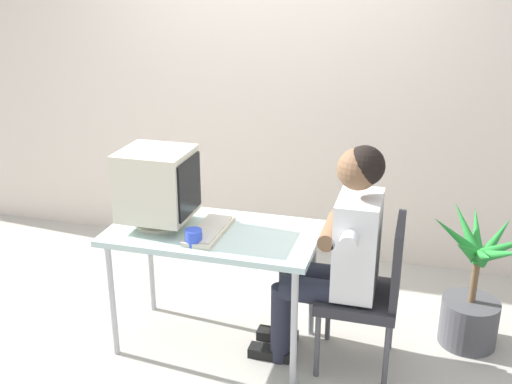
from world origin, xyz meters
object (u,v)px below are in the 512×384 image
keyboard (210,230)px  person_seated (339,247)px  potted_plant (473,293)px  desk (214,241)px  desk_mug (194,237)px  office_chair (371,287)px  crt_monitor (158,185)px

keyboard → person_seated: (0.70, 0.08, -0.05)m
person_seated → potted_plant: person_seated is taller
desk → desk_mug: desk_mug is taller
keyboard → person_seated: size_ratio=0.33×
desk_mug → person_seated: bearing=18.3°
desk → potted_plant: (1.43, 0.41, -0.33)m
office_chair → person_seated: size_ratio=0.69×
desk → potted_plant: bearing=16.0°
office_chair → potted_plant: size_ratio=1.03×
office_chair → desk_mug: size_ratio=8.68×
desk → desk_mug: bearing=-100.0°
desk → potted_plant: size_ratio=1.36×
desk → person_seated: (0.69, 0.04, 0.03)m
keyboard → office_chair: office_chair is taller
crt_monitor → office_chair: crt_monitor is taller
office_chair → potted_plant: bearing=33.7°
potted_plant → office_chair: bearing=-146.3°
person_seated → potted_plant: 0.90m
potted_plant → desk_mug: potted_plant is taller
crt_monitor → person_seated: size_ratio=0.35×
desk → keyboard: size_ratio=2.75×
potted_plant → desk_mug: bearing=-157.4°
keyboard → office_chair: size_ratio=0.48×
keyboard → person_seated: person_seated is taller
crt_monitor → desk: bearing=2.3°
keyboard → person_seated: 0.71m
crt_monitor → keyboard: crt_monitor is taller
desk_mug → crt_monitor: bearing=145.9°
office_chair → potted_plant: (0.55, 0.37, -0.15)m
keyboard → desk_mug: bearing=-99.6°
desk → potted_plant: potted_plant is taller
crt_monitor → desk_mug: crt_monitor is taller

